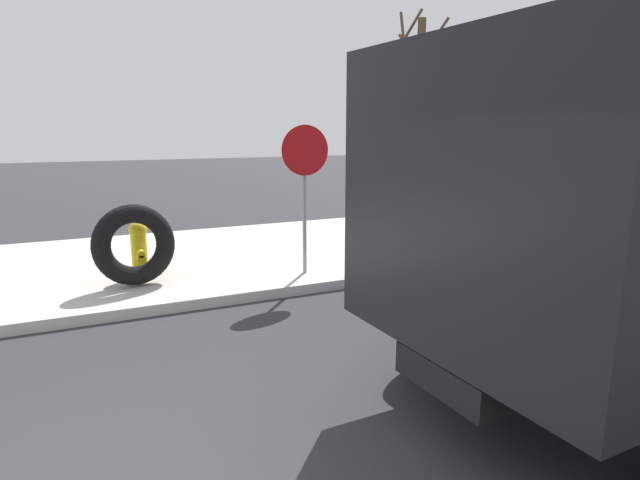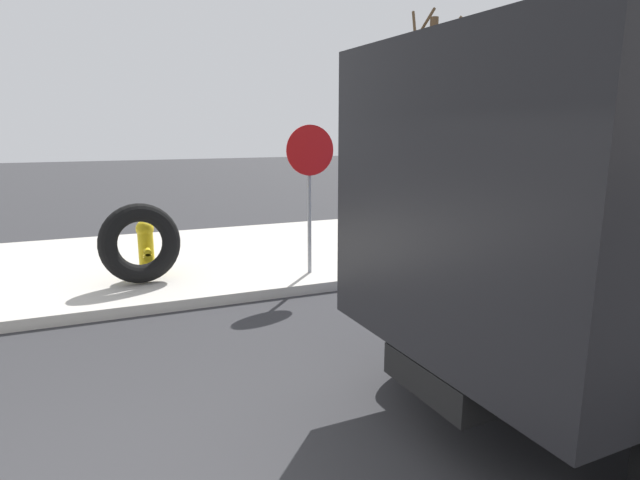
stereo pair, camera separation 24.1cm
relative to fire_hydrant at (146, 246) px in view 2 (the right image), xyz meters
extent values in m
cube|color=#BCB7AD|center=(-0.76, 1.00, -0.53)|extent=(36.00, 5.00, 0.15)
cylinder|color=yellow|center=(0.00, 0.01, -0.13)|extent=(0.23, 0.23, 0.66)
sphere|color=yellow|center=(0.00, 0.01, 0.27)|extent=(0.27, 0.27, 0.27)
cylinder|color=yellow|center=(0.00, -0.20, -0.05)|extent=(0.11, 0.19, 0.11)
cylinder|color=yellow|center=(0.00, 0.22, -0.05)|extent=(0.11, 0.19, 0.11)
cylinder|color=yellow|center=(0.00, -0.20, -0.13)|extent=(0.13, 0.19, 0.13)
torus|color=black|center=(-0.11, -0.45, 0.14)|extent=(1.21, 0.55, 1.20)
cylinder|color=gray|center=(2.39, -0.87, 0.69)|extent=(0.06, 0.06, 2.30)
cylinder|color=red|center=(2.39, -0.91, 1.46)|extent=(0.76, 0.02, 0.76)
cube|color=black|center=(2.35, -5.50, 1.29)|extent=(2.11, 2.58, 2.20)
cylinder|color=black|center=(2.50, -4.25, -0.06)|extent=(1.11, 0.35, 1.10)
cylinder|color=#4C3823|center=(6.65, 2.23, 1.89)|extent=(0.19, 0.19, 4.69)
cylinder|color=#4C3823|center=(7.05, 2.45, 3.68)|extent=(0.52, 0.86, 1.21)
cylinder|color=#4C3823|center=(6.74, 2.65, 3.15)|extent=(0.88, 0.25, 0.82)
cylinder|color=#4C3823|center=(6.32, 2.13, 3.40)|extent=(0.28, 0.75, 0.99)
cylinder|color=#4C3823|center=(6.60, 2.50, 4.13)|extent=(0.61, 0.19, 0.77)
cylinder|color=#4C3823|center=(6.27, 2.40, 3.83)|extent=(0.42, 0.84, 1.23)
camera|label=1|loc=(-0.80, -8.28, 1.79)|focal=29.51mm
camera|label=2|loc=(-0.58, -8.38, 1.79)|focal=29.51mm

